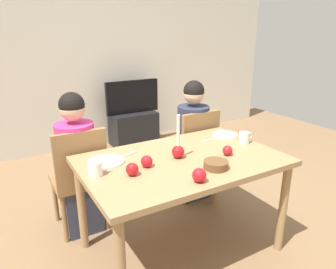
{
  "coord_description": "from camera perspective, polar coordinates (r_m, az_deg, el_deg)",
  "views": [
    {
      "loc": [
        -1.11,
        -1.7,
        1.61
      ],
      "look_at": [
        0.0,
        0.2,
        0.87
      ],
      "focal_mm": 33.38,
      "sensor_mm": 36.0,
      "label": 1
    }
  ],
  "objects": [
    {
      "name": "apple_by_left_plate",
      "position": [
        2.28,
        10.81,
        -2.88
      ],
      "size": [
        0.07,
        0.07,
        0.07
      ],
      "primitive_type": "sphere",
      "color": "#AC181E",
      "rests_on": "dining_table"
    },
    {
      "name": "chair_right",
      "position": [
        3.04,
        4.82,
        -2.67
      ],
      "size": [
        0.4,
        0.4,
        0.9
      ],
      "color": "olive",
      "rests_on": "ground"
    },
    {
      "name": "bowl_walnuts",
      "position": [
        2.06,
        8.73,
        -5.47
      ],
      "size": [
        0.16,
        0.16,
        0.05
      ],
      "primitive_type": "cylinder",
      "color": "brown",
      "rests_on": "dining_table"
    },
    {
      "name": "tv_stand",
      "position": [
        4.58,
        -6.29,
        1.08
      ],
      "size": [
        0.64,
        0.4,
        0.48
      ],
      "primitive_type": "cube",
      "color": "black",
      "rests_on": "ground"
    },
    {
      "name": "mug_right",
      "position": [
        2.55,
        13.82,
        -0.57
      ],
      "size": [
        0.12,
        0.08,
        0.09
      ],
      "color": "silver",
      "rests_on": "dining_table"
    },
    {
      "name": "fork_right",
      "position": [
        2.59,
        8.09,
        -0.9
      ],
      "size": [
        0.18,
        0.02,
        0.01
      ],
      "primitive_type": "cube",
      "rotation": [
        0.0,
        0.0,
        0.04
      ],
      "color": "silver",
      "rests_on": "dining_table"
    },
    {
      "name": "candle_centerpiece",
      "position": [
        2.19,
        1.85,
        -2.67
      ],
      "size": [
        0.09,
        0.09,
        0.31
      ],
      "color": "red",
      "rests_on": "dining_table"
    },
    {
      "name": "dining_table",
      "position": [
        2.24,
        2.6,
        -6.36
      ],
      "size": [
        1.4,
        0.9,
        0.75
      ],
      "color": "#99754C",
      "rests_on": "ground"
    },
    {
      "name": "person_right_child",
      "position": [
        3.04,
        4.5,
        -1.46
      ],
      "size": [
        0.3,
        0.3,
        1.17
      ],
      "color": "#33384C",
      "rests_on": "ground"
    },
    {
      "name": "apple_by_right_mug",
      "position": [
        2.06,
        -3.88,
        -4.94
      ],
      "size": [
        0.08,
        0.08,
        0.08
      ],
      "primitive_type": "sphere",
      "color": "#B3161E",
      "rests_on": "dining_table"
    },
    {
      "name": "mug_left",
      "position": [
        1.99,
        -13.03,
        -6.07
      ],
      "size": [
        0.13,
        0.09,
        0.09
      ],
      "color": "white",
      "rests_on": "dining_table"
    },
    {
      "name": "plate_left",
      "position": [
        2.18,
        -11.19,
        -4.84
      ],
      "size": [
        0.25,
        0.25,
        0.01
      ],
      "primitive_type": "cylinder",
      "color": "white",
      "rests_on": "dining_table"
    },
    {
      "name": "plate_right",
      "position": [
        2.71,
        10.41,
        -0.04
      ],
      "size": [
        0.21,
        0.21,
        0.01
      ],
      "primitive_type": "cylinder",
      "color": "white",
      "rests_on": "dining_table"
    },
    {
      "name": "tv",
      "position": [
        4.46,
        -6.51,
        6.85
      ],
      "size": [
        0.79,
        0.05,
        0.46
      ],
      "color": "black",
      "rests_on": "tv_stand"
    },
    {
      "name": "apple_far_edge",
      "position": [
        1.87,
        5.73,
        -7.4
      ],
      "size": [
        0.09,
        0.09,
        0.09
      ],
      "primitive_type": "sphere",
      "color": "red",
      "rests_on": "dining_table"
    },
    {
      "name": "person_left_child",
      "position": [
        2.61,
        -16.13,
        -5.64
      ],
      "size": [
        0.3,
        0.3,
        1.17
      ],
      "color": "#33384C",
      "rests_on": "ground"
    },
    {
      "name": "fork_left",
      "position": [
        2.27,
        -7.48,
        -3.75
      ],
      "size": [
        0.18,
        0.07,
        0.01
      ],
      "primitive_type": "cube",
      "rotation": [
        0.0,
        0.0,
        0.29
      ],
      "color": "silver",
      "rests_on": "dining_table"
    },
    {
      "name": "ground_plane",
      "position": [
        2.59,
        2.37,
        -19.86
      ],
      "size": [
        7.68,
        7.68,
        0.0
      ],
      "primitive_type": "plane",
      "color": "brown"
    },
    {
      "name": "apple_near_candle",
      "position": [
        1.95,
        -6.57,
        -6.32
      ],
      "size": [
        0.08,
        0.08,
        0.08
      ],
      "primitive_type": "sphere",
      "color": "#B21418",
      "rests_on": "dining_table"
    },
    {
      "name": "chair_left",
      "position": [
        2.61,
        -15.83,
        -7.06
      ],
      "size": [
        0.4,
        0.4,
        0.9
      ],
      "color": "olive",
      "rests_on": "ground"
    },
    {
      "name": "back_wall",
      "position": [
        4.45,
        -16.28,
        13.91
      ],
      "size": [
        6.4,
        0.1,
        2.6
      ],
      "primitive_type": "cube",
      "color": "beige",
      "rests_on": "ground"
    }
  ]
}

